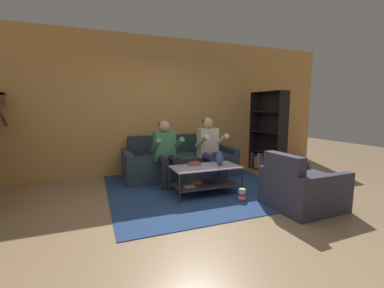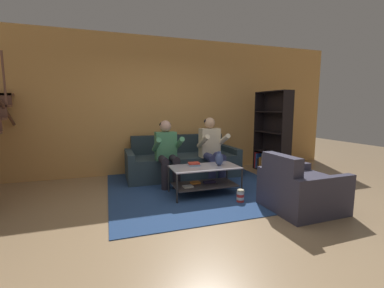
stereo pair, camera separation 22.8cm
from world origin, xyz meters
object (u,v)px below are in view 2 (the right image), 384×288
(vase, at_px, (219,159))
(bookshelf, at_px, (272,138))
(coffee_table, at_px, (204,176))
(armchair, at_px, (300,190))
(couch, at_px, (182,162))
(popcorn_tub, at_px, (240,196))
(person_seated_left, at_px, (167,150))
(book_stack, at_px, (194,164))
(person_seated_right, at_px, (212,147))

(vase, xyz_separation_m, bookshelf, (1.74, 1.02, 0.18))
(coffee_table, relative_size, armchair, 1.18)
(coffee_table, bearing_deg, couch, 90.85)
(vase, bearing_deg, popcorn_tub, -75.51)
(person_seated_left, distance_m, coffee_table, 0.90)
(coffee_table, xyz_separation_m, bookshelf, (1.99, 1.00, 0.45))
(vase, bearing_deg, book_stack, 160.69)
(bookshelf, bearing_deg, book_stack, -157.51)
(couch, relative_size, book_stack, 11.56)
(coffee_table, height_order, book_stack, book_stack)
(book_stack, relative_size, armchair, 0.21)
(couch, height_order, bookshelf, bookshelf)
(popcorn_tub, bearing_deg, bookshelf, 43.36)
(popcorn_tub, bearing_deg, couch, 103.01)
(armchair, bearing_deg, vase, 127.47)
(person_seated_left, height_order, armchair, person_seated_left)
(vase, bearing_deg, person_seated_left, 135.22)
(person_seated_left, relative_size, vase, 4.98)
(person_seated_right, xyz_separation_m, bookshelf, (1.57, 0.31, 0.09))
(coffee_table, xyz_separation_m, vase, (0.26, -0.02, 0.27))
(popcorn_tub, bearing_deg, person_seated_left, 124.90)
(person_seated_left, bearing_deg, coffee_table, -56.60)
(person_seated_left, bearing_deg, bookshelf, 7.25)
(bookshelf, bearing_deg, popcorn_tub, -136.64)
(couch, distance_m, armchair, 2.49)
(person_seated_right, height_order, book_stack, person_seated_right)
(person_seated_right, bearing_deg, person_seated_left, -179.73)
(person_seated_left, height_order, bookshelf, bookshelf)
(popcorn_tub, bearing_deg, person_seated_right, 88.39)
(coffee_table, bearing_deg, book_stack, 138.09)
(person_seated_left, distance_m, person_seated_right, 0.88)
(person_seated_left, xyz_separation_m, person_seated_right, (0.88, 0.00, 0.02))
(person_seated_left, height_order, book_stack, person_seated_left)
(armchair, bearing_deg, coffee_table, 135.13)
(book_stack, relative_size, popcorn_tub, 0.96)
(bookshelf, bearing_deg, person_seated_right, -168.95)
(armchair, bearing_deg, person_seated_right, 109.57)
(book_stack, height_order, armchair, armchair)
(couch, distance_m, popcorn_tub, 1.80)
(couch, bearing_deg, bookshelf, -6.50)
(vase, distance_m, armchair, 1.31)
(person_seated_left, relative_size, popcorn_tub, 5.77)
(coffee_table, height_order, armchair, armchair)
(book_stack, bearing_deg, popcorn_tub, -50.68)
(armchair, relative_size, popcorn_tub, 4.56)
(book_stack, bearing_deg, vase, -19.31)
(armchair, xyz_separation_m, popcorn_tub, (-0.65, 0.51, -0.17))
(person_seated_left, xyz_separation_m, coffee_table, (0.46, -0.69, -0.34))
(couch, xyz_separation_m, person_seated_right, (0.44, -0.54, 0.39))
(couch, bearing_deg, armchair, -65.07)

